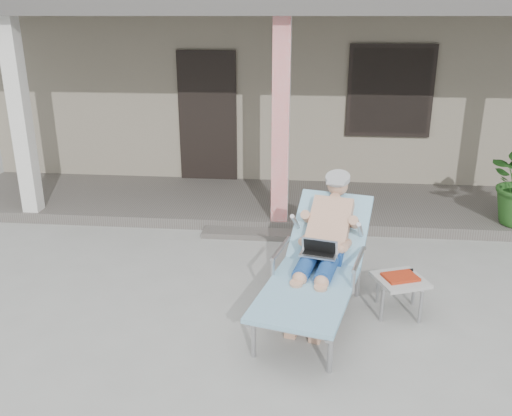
# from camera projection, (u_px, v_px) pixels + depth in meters

# --- Properties ---
(ground) EXTENTS (60.00, 60.00, 0.00)m
(ground) POSITION_uv_depth(u_px,v_px,m) (266.00, 308.00, 5.42)
(ground) COLOR #9E9E99
(ground) RESTS_ON ground
(house) EXTENTS (10.40, 5.40, 3.30)m
(house) POSITION_uv_depth(u_px,v_px,m) (293.00, 73.00, 10.94)
(house) COLOR gray
(house) RESTS_ON ground
(porch_deck) EXTENTS (10.00, 2.00, 0.15)m
(porch_deck) POSITION_uv_depth(u_px,v_px,m) (283.00, 204.00, 8.20)
(porch_deck) COLOR #605B56
(porch_deck) RESTS_ON ground
(porch_overhang) EXTENTS (10.00, 2.30, 2.85)m
(porch_overhang) POSITION_uv_depth(u_px,v_px,m) (286.00, 14.00, 7.24)
(porch_overhang) COLOR silver
(porch_overhang) RESTS_ON porch_deck
(porch_step) EXTENTS (2.00, 0.30, 0.07)m
(porch_step) POSITION_uv_depth(u_px,v_px,m) (278.00, 235.00, 7.14)
(porch_step) COLOR #605B56
(porch_step) RESTS_ON ground
(lounger) EXTENTS (1.20, 2.10, 1.32)m
(lounger) POSITION_uv_depth(u_px,v_px,m) (321.00, 233.00, 5.16)
(lounger) COLOR #B7B7BC
(lounger) RESTS_ON ground
(side_table) EXTENTS (0.58, 0.58, 0.40)m
(side_table) POSITION_uv_depth(u_px,v_px,m) (400.00, 281.00, 5.24)
(side_table) COLOR #ADACA8
(side_table) RESTS_ON ground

